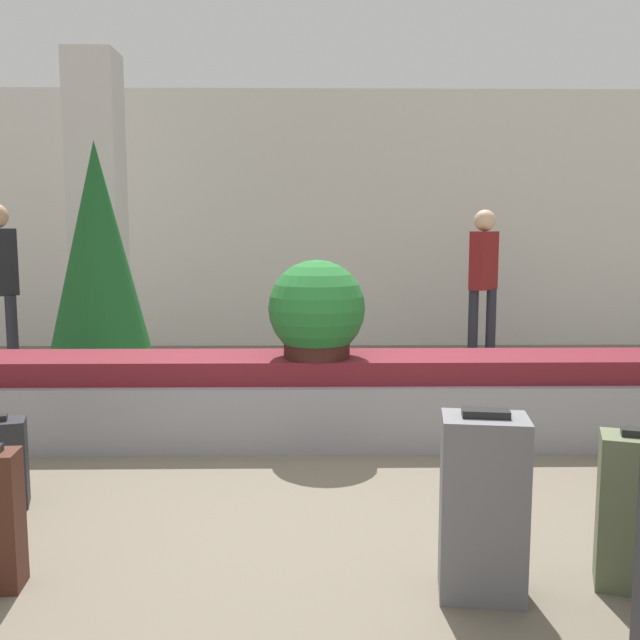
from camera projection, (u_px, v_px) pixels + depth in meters
ground_plane at (324, 509)px, 3.80m from camera, size 18.00×18.00×0.00m
back_wall at (315, 220)px, 8.97m from camera, size 18.00×0.06×3.20m
carousel at (320, 400)px, 5.03m from camera, size 8.65×0.75×0.61m
pillar at (98, 217)px, 7.09m from camera, size 0.48×0.48×3.20m
suitcase_0 at (483, 506)px, 2.87m from camera, size 0.37×0.30×0.78m
potted_plant_0 at (317, 312)px, 4.88m from camera, size 0.67×0.67×0.67m
traveler_0 at (483, 272)px, 7.91m from camera, size 0.35×0.35×1.70m
decorated_tree at (98, 263)px, 6.06m from camera, size 0.97×0.97×2.22m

